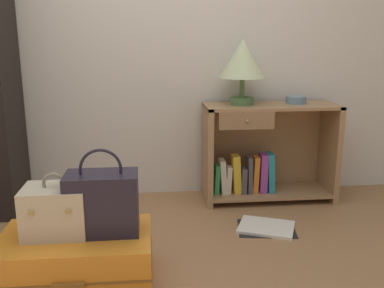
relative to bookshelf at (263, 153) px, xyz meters
The scene contains 8 objects.
back_wall 1.31m from the bookshelf, 164.02° to the left, with size 6.40×0.10×2.60m, color silver.
bookshelf is the anchor object (origin of this frame).
table_lamp 0.69m from the bookshelf, behind, with size 0.33×0.33×0.46m.
bowl 0.45m from the bookshelf, ahead, with size 0.14×0.14×0.05m, color slate.
suitcase_large 1.62m from the bookshelf, 138.24° to the right, with size 0.72×0.47×0.26m.
train_case 1.66m from the bookshelf, 140.91° to the right, with size 0.29×0.23×0.31m.
handbag 1.49m from the bookshelf, 135.48° to the right, with size 0.34×0.20×0.41m.
open_book_on_floor 0.65m from the bookshelf, 101.76° to the right, with size 0.41×0.37×0.02m.
Camera 1 is at (0.02, -1.76, 1.17)m, focal length 40.60 mm.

